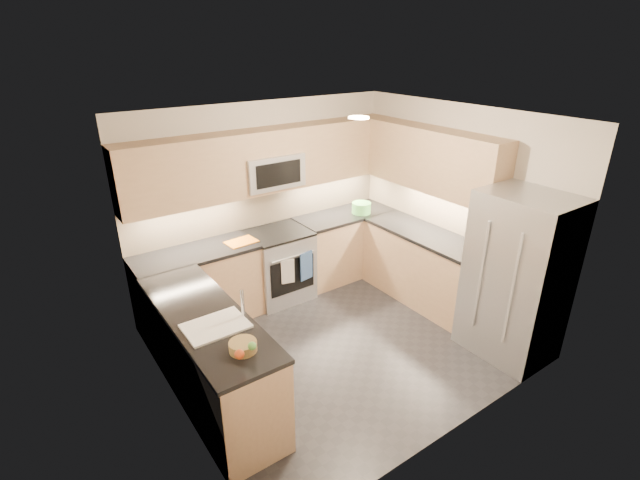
# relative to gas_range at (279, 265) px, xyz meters

# --- Properties ---
(floor) EXTENTS (3.60, 3.20, 0.00)m
(floor) POSITION_rel_gas_range_xyz_m (0.00, -1.28, -0.46)
(floor) COLOR #26262C
(floor) RESTS_ON ground
(ceiling) EXTENTS (3.60, 3.20, 0.02)m
(ceiling) POSITION_rel_gas_range_xyz_m (0.00, -1.28, 2.04)
(ceiling) COLOR beige
(ceiling) RESTS_ON wall_back
(wall_back) EXTENTS (3.60, 0.02, 2.50)m
(wall_back) POSITION_rel_gas_range_xyz_m (0.00, 0.32, 0.79)
(wall_back) COLOR beige
(wall_back) RESTS_ON floor
(wall_front) EXTENTS (3.60, 0.02, 2.50)m
(wall_front) POSITION_rel_gas_range_xyz_m (0.00, -2.88, 0.79)
(wall_front) COLOR beige
(wall_front) RESTS_ON floor
(wall_left) EXTENTS (0.02, 3.20, 2.50)m
(wall_left) POSITION_rel_gas_range_xyz_m (-1.80, -1.28, 0.79)
(wall_left) COLOR beige
(wall_left) RESTS_ON floor
(wall_right) EXTENTS (0.02, 3.20, 2.50)m
(wall_right) POSITION_rel_gas_range_xyz_m (1.80, -1.28, 0.79)
(wall_right) COLOR beige
(wall_right) RESTS_ON floor
(base_cab_back_left) EXTENTS (1.42, 0.60, 0.90)m
(base_cab_back_left) POSITION_rel_gas_range_xyz_m (-1.09, 0.02, -0.01)
(base_cab_back_left) COLOR tan
(base_cab_back_left) RESTS_ON floor
(base_cab_back_right) EXTENTS (1.42, 0.60, 0.90)m
(base_cab_back_right) POSITION_rel_gas_range_xyz_m (1.09, 0.02, -0.01)
(base_cab_back_right) COLOR tan
(base_cab_back_right) RESTS_ON floor
(base_cab_right) EXTENTS (0.60, 1.70, 0.90)m
(base_cab_right) POSITION_rel_gas_range_xyz_m (1.50, -1.12, -0.01)
(base_cab_right) COLOR tan
(base_cab_right) RESTS_ON floor
(base_cab_peninsula) EXTENTS (0.60, 2.00, 0.90)m
(base_cab_peninsula) POSITION_rel_gas_range_xyz_m (-1.50, -1.28, -0.01)
(base_cab_peninsula) COLOR tan
(base_cab_peninsula) RESTS_ON floor
(countertop_back_left) EXTENTS (1.42, 0.63, 0.04)m
(countertop_back_left) POSITION_rel_gas_range_xyz_m (-1.09, 0.02, 0.47)
(countertop_back_left) COLOR black
(countertop_back_left) RESTS_ON base_cab_back_left
(countertop_back_right) EXTENTS (1.42, 0.63, 0.04)m
(countertop_back_right) POSITION_rel_gas_range_xyz_m (1.09, 0.02, 0.47)
(countertop_back_right) COLOR black
(countertop_back_right) RESTS_ON base_cab_back_right
(countertop_right) EXTENTS (0.63, 1.70, 0.04)m
(countertop_right) POSITION_rel_gas_range_xyz_m (1.50, -1.12, 0.47)
(countertop_right) COLOR black
(countertop_right) RESTS_ON base_cab_right
(countertop_peninsula) EXTENTS (0.63, 2.00, 0.04)m
(countertop_peninsula) POSITION_rel_gas_range_xyz_m (-1.50, -1.28, 0.47)
(countertop_peninsula) COLOR black
(countertop_peninsula) RESTS_ON base_cab_peninsula
(upper_cab_back) EXTENTS (3.60, 0.35, 0.75)m
(upper_cab_back) POSITION_rel_gas_range_xyz_m (0.00, 0.15, 1.37)
(upper_cab_back) COLOR tan
(upper_cab_back) RESTS_ON wall_back
(upper_cab_right) EXTENTS (0.35, 1.95, 0.75)m
(upper_cab_right) POSITION_rel_gas_range_xyz_m (1.62, -1.00, 1.37)
(upper_cab_right) COLOR tan
(upper_cab_right) RESTS_ON wall_right
(backsplash_back) EXTENTS (3.60, 0.01, 0.51)m
(backsplash_back) POSITION_rel_gas_range_xyz_m (0.00, 0.32, 0.74)
(backsplash_back) COLOR tan
(backsplash_back) RESTS_ON wall_back
(backsplash_right) EXTENTS (0.01, 2.30, 0.51)m
(backsplash_right) POSITION_rel_gas_range_xyz_m (1.80, -0.82, 0.74)
(backsplash_right) COLOR tan
(backsplash_right) RESTS_ON wall_right
(gas_range) EXTENTS (0.76, 0.65, 0.91)m
(gas_range) POSITION_rel_gas_range_xyz_m (0.00, 0.00, 0.00)
(gas_range) COLOR #ABADB3
(gas_range) RESTS_ON floor
(range_cooktop) EXTENTS (0.76, 0.65, 0.03)m
(range_cooktop) POSITION_rel_gas_range_xyz_m (0.00, 0.00, 0.46)
(range_cooktop) COLOR black
(range_cooktop) RESTS_ON gas_range
(oven_door_glass) EXTENTS (0.62, 0.02, 0.45)m
(oven_door_glass) POSITION_rel_gas_range_xyz_m (0.00, -0.33, -0.01)
(oven_door_glass) COLOR black
(oven_door_glass) RESTS_ON gas_range
(oven_handle) EXTENTS (0.60, 0.02, 0.02)m
(oven_handle) POSITION_rel_gas_range_xyz_m (0.00, -0.35, 0.26)
(oven_handle) COLOR #B2B5BA
(oven_handle) RESTS_ON gas_range
(microwave) EXTENTS (0.76, 0.40, 0.40)m
(microwave) POSITION_rel_gas_range_xyz_m (0.00, 0.12, 1.24)
(microwave) COLOR #ABADB3
(microwave) RESTS_ON upper_cab_back
(microwave_door) EXTENTS (0.60, 0.01, 0.28)m
(microwave_door) POSITION_rel_gas_range_xyz_m (0.00, -0.08, 1.24)
(microwave_door) COLOR black
(microwave_door) RESTS_ON microwave
(refrigerator) EXTENTS (0.70, 0.90, 1.80)m
(refrigerator) POSITION_rel_gas_range_xyz_m (1.45, -2.43, 0.45)
(refrigerator) COLOR #95989C
(refrigerator) RESTS_ON floor
(fridge_handle_left) EXTENTS (0.02, 0.02, 1.20)m
(fridge_handle_left) POSITION_rel_gas_range_xyz_m (1.08, -2.61, 0.49)
(fridge_handle_left) COLOR #B2B5BA
(fridge_handle_left) RESTS_ON refrigerator
(fridge_handle_right) EXTENTS (0.02, 0.02, 1.20)m
(fridge_handle_right) POSITION_rel_gas_range_xyz_m (1.08, -2.25, 0.49)
(fridge_handle_right) COLOR #B2B5BA
(fridge_handle_right) RESTS_ON refrigerator
(sink_basin) EXTENTS (0.52, 0.38, 0.16)m
(sink_basin) POSITION_rel_gas_range_xyz_m (-1.50, -1.53, 0.42)
(sink_basin) COLOR white
(sink_basin) RESTS_ON base_cab_peninsula
(faucet) EXTENTS (0.03, 0.03, 0.28)m
(faucet) POSITION_rel_gas_range_xyz_m (-1.24, -1.53, 0.62)
(faucet) COLOR silver
(faucet) RESTS_ON countertop_peninsula
(utensil_bowl) EXTENTS (0.32, 0.32, 0.15)m
(utensil_bowl) POSITION_rel_gas_range_xyz_m (1.29, -0.10, 0.56)
(utensil_bowl) COLOR #58BD51
(utensil_bowl) RESTS_ON countertop_back_right
(cutting_board) EXTENTS (0.38, 0.28, 0.01)m
(cutting_board) POSITION_rel_gas_range_xyz_m (-0.53, -0.05, 0.49)
(cutting_board) COLOR orange
(cutting_board) RESTS_ON countertop_back_left
(fruit_basket) EXTENTS (0.28, 0.28, 0.08)m
(fruit_basket) POSITION_rel_gas_range_xyz_m (-1.45, -1.95, 0.52)
(fruit_basket) COLOR #9C7F48
(fruit_basket) RESTS_ON countertop_peninsula
(fruit_apple) EXTENTS (0.07, 0.07, 0.07)m
(fruit_apple) POSITION_rel_gas_range_xyz_m (-1.56, -2.11, 0.60)
(fruit_apple) COLOR #B03B14
(fruit_apple) RESTS_ON fruit_basket
(fruit_pear) EXTENTS (0.07, 0.07, 0.07)m
(fruit_pear) POSITION_rel_gas_range_xyz_m (-1.44, -2.08, 0.60)
(fruit_pear) COLOR #59AF4B
(fruit_pear) RESTS_ON fruit_basket
(dish_towel_check) EXTENTS (0.17, 0.06, 0.32)m
(dish_towel_check) POSITION_rel_gas_range_xyz_m (-0.09, -0.37, 0.10)
(dish_towel_check) COLOR silver
(dish_towel_check) RESTS_ON oven_handle
(dish_towel_blue) EXTENTS (0.20, 0.05, 0.38)m
(dish_towel_blue) POSITION_rel_gas_range_xyz_m (0.18, -0.37, 0.10)
(dish_towel_blue) COLOR navy
(dish_towel_blue) RESTS_ON oven_handle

